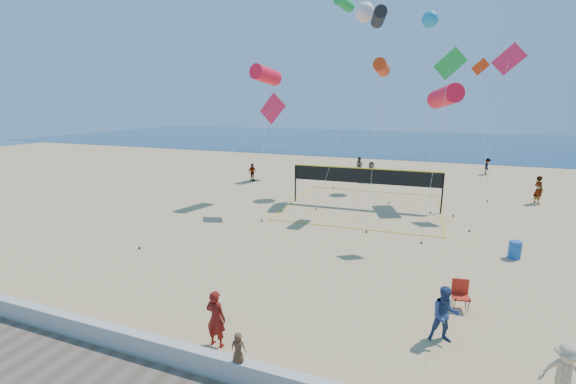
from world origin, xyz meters
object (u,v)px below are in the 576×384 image
(trash_barrel, at_px, (515,250))
(volleyball_net, at_px, (365,180))
(camp_chair, at_px, (460,292))
(woman, at_px, (216,318))

(trash_barrel, xyz_separation_m, volleyball_net, (-7.74, 6.23, 1.40))
(camp_chair, distance_m, trash_barrel, 5.98)
(camp_chair, xyz_separation_m, trash_barrel, (2.44, 5.46, -0.17))
(camp_chair, bearing_deg, woman, -153.41)
(trash_barrel, relative_size, volleyball_net, 0.08)
(woman, bearing_deg, trash_barrel, -128.73)
(camp_chair, distance_m, volleyball_net, 12.89)
(volleyball_net, bearing_deg, camp_chair, -67.70)
(woman, relative_size, camp_chair, 1.52)
(camp_chair, height_order, volleyball_net, volleyball_net)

